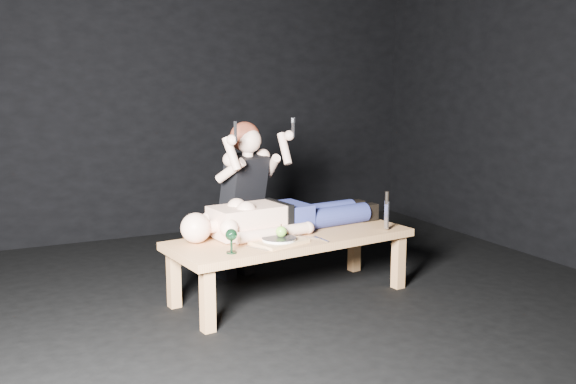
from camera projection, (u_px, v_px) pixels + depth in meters
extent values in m
plane|color=black|center=(293.00, 310.00, 4.33)|extent=(5.00, 5.00, 0.00)
plane|color=black|center=(181.00, 82.00, 6.29)|extent=(5.00, 0.00, 5.00)
cube|color=tan|center=(291.00, 266.00, 4.54)|extent=(1.80, 0.86, 0.45)
cube|color=tan|center=(279.00, 242.00, 4.28)|extent=(0.40, 0.34, 0.02)
cylinder|color=white|center=(279.00, 239.00, 4.28)|extent=(0.29, 0.29, 0.02)
sphere|color=#5DAE30|center=(281.00, 232.00, 4.29)|extent=(0.07, 0.07, 0.07)
cube|color=#B2B2B7|center=(258.00, 248.00, 4.15)|extent=(0.10, 0.17, 0.01)
cube|color=#B2B2B7|center=(321.00, 239.00, 4.39)|extent=(0.03, 0.18, 0.01)
cube|color=#B2B2B7|center=(310.00, 237.00, 4.44)|extent=(0.12, 0.16, 0.01)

